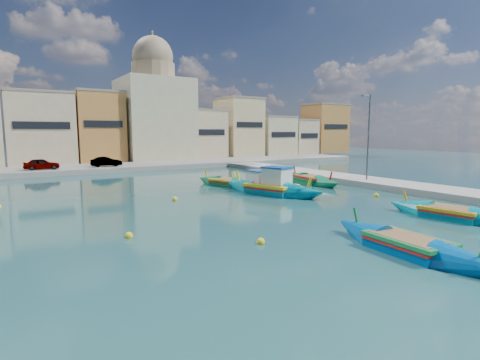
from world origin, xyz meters
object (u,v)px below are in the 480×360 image
object	(u,v)px
luzzu_cyan_mid	(311,181)
luzzu_blue_south	(408,247)
luzzu_turquoise_cabin	(255,187)
church_block	(154,108)
luzzu_green	(226,183)
luzzu_cyan_south	(450,214)
luzzu_blue_cabin	(271,189)
quay_street_lamp	(368,137)

from	to	relation	value
luzzu_cyan_mid	luzzu_blue_south	distance (m)	19.98
luzzu_turquoise_cabin	church_block	bearing A→B (deg)	84.54
luzzu_turquoise_cabin	luzzu_green	distance (m)	3.83
church_block	luzzu_cyan_south	world-z (taller)	church_block
luzzu_blue_south	luzzu_cyan_south	distance (m)	7.65
church_block	luzzu_turquoise_cabin	xyz separation A→B (m)	(-3.01, -31.48, -8.08)
luzzu_blue_cabin	luzzu_cyan_south	bearing A→B (deg)	-73.95
luzzu_cyan_south	quay_street_lamp	bearing A→B (deg)	58.96
luzzu_green	luzzu_blue_south	distance (m)	20.07
quay_street_lamp	luzzu_cyan_mid	bearing A→B (deg)	134.92
luzzu_turquoise_cabin	luzzu_blue_south	world-z (taller)	luzzu_turquoise_cabin
luzzu_turquoise_cabin	luzzu_cyan_mid	bearing A→B (deg)	7.52
church_block	luzzu_turquoise_cabin	distance (m)	32.64
quay_street_lamp	luzzu_blue_cabin	xyz separation A→B (m)	(-10.15, 0.66, -3.94)
luzzu_green	luzzu_blue_south	xyz separation A→B (m)	(-3.17, -19.82, 0.00)
church_block	luzzu_blue_south	distance (m)	48.63
luzzu_cyan_mid	luzzu_cyan_south	size ratio (longest dim) A/B	1.16
luzzu_turquoise_cabin	luzzu_blue_south	size ratio (longest dim) A/B	1.06
church_block	quay_street_lamp	distance (m)	35.04
luzzu_blue_south	luzzu_cyan_south	world-z (taller)	luzzu_blue_south
quay_street_lamp	luzzu_green	xyz separation A→B (m)	(-10.87, 6.33, -4.10)
luzzu_blue_south	luzzu_cyan_south	xyz separation A→B (m)	(7.30, 2.29, 0.00)
luzzu_turquoise_cabin	luzzu_blue_cabin	world-z (taller)	luzzu_blue_cabin
luzzu_green	quay_street_lamp	bearing A→B (deg)	-30.22
church_block	luzzu_turquoise_cabin	size ratio (longest dim) A/B	2.25
luzzu_blue_cabin	luzzu_cyan_mid	distance (m)	7.27
church_block	luzzu_turquoise_cabin	world-z (taller)	church_block
luzzu_green	luzzu_cyan_south	size ratio (longest dim) A/B	0.97
luzzu_blue_cabin	luzzu_green	bearing A→B (deg)	97.22
luzzu_cyan_mid	luzzu_cyan_south	xyz separation A→B (m)	(-3.30, -14.65, -0.02)
luzzu_cyan_mid	luzzu_green	xyz separation A→B (m)	(-7.43, 2.88, -0.02)
luzzu_green	luzzu_cyan_mid	bearing A→B (deg)	-21.20
luzzu_green	luzzu_blue_south	world-z (taller)	luzzu_blue_south
quay_street_lamp	luzzu_blue_south	size ratio (longest dim) A/B	1.00
luzzu_blue_cabin	luzzu_blue_south	distance (m)	14.67
quay_street_lamp	luzzu_blue_cabin	distance (m)	10.91
luzzu_cyan_mid	luzzu_turquoise_cabin	bearing A→B (deg)	-172.48
church_block	luzzu_blue_south	world-z (taller)	church_block
quay_street_lamp	luzzu_cyan_mid	distance (m)	6.35
quay_street_lamp	luzzu_blue_cabin	world-z (taller)	quay_street_lamp
church_block	luzzu_blue_south	xyz separation A→B (m)	(-6.60, -47.49, -8.17)
luzzu_turquoise_cabin	luzzu_cyan_mid	xyz separation A→B (m)	(7.01, 0.93, -0.06)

